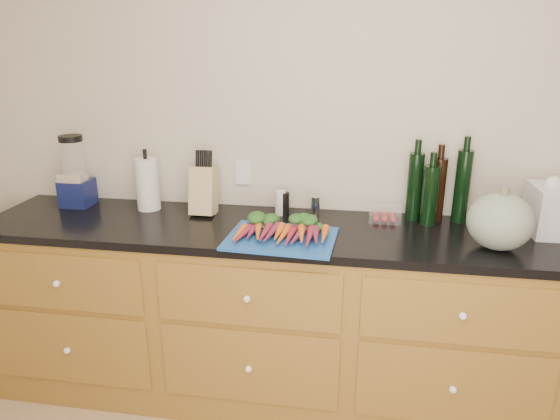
% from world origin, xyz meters
% --- Properties ---
extents(wall_back, '(4.10, 0.05, 2.60)m').
position_xyz_m(wall_back, '(0.00, 1.62, 1.30)').
color(wall_back, beige).
rests_on(wall_back, ground).
extents(cabinets, '(3.60, 0.64, 0.90)m').
position_xyz_m(cabinets, '(0.00, 1.30, 0.45)').
color(cabinets, brown).
rests_on(cabinets, ground).
extents(countertop, '(3.64, 0.62, 0.04)m').
position_xyz_m(countertop, '(0.00, 1.30, 0.92)').
color(countertop, black).
rests_on(countertop, cabinets).
extents(cutting_board, '(0.50, 0.39, 0.01)m').
position_xyz_m(cutting_board, '(-0.33, 1.14, 0.95)').
color(cutting_board, '#184DA2').
rests_on(cutting_board, countertop).
extents(carrots, '(0.41, 0.28, 0.05)m').
position_xyz_m(carrots, '(-0.33, 1.17, 0.97)').
color(carrots, orange).
rests_on(carrots, cutting_board).
extents(squash, '(0.27, 0.27, 0.24)m').
position_xyz_m(squash, '(0.60, 1.20, 1.06)').
color(squash, slate).
rests_on(squash, countertop).
extents(blender_appliance, '(0.15, 0.15, 0.38)m').
position_xyz_m(blender_appliance, '(-1.48, 1.46, 1.11)').
color(blender_appliance, '#0F1749').
rests_on(blender_appliance, countertop).
extents(paper_towel, '(0.12, 0.12, 0.27)m').
position_xyz_m(paper_towel, '(-1.08, 1.46, 1.08)').
color(paper_towel, silver).
rests_on(paper_towel, countertop).
extents(knife_block, '(0.12, 0.12, 0.24)m').
position_xyz_m(knife_block, '(-0.77, 1.44, 1.06)').
color(knife_block, tan).
rests_on(knife_block, countertop).
extents(grinder_salt, '(0.05, 0.05, 0.13)m').
position_xyz_m(grinder_salt, '(-0.38, 1.48, 1.00)').
color(grinder_salt, silver).
rests_on(grinder_salt, countertop).
extents(grinder_pepper, '(0.05, 0.05, 0.12)m').
position_xyz_m(grinder_pepper, '(-0.36, 1.48, 1.00)').
color(grinder_pepper, black).
rests_on(grinder_pepper, countertop).
extents(canister_chrome, '(0.05, 0.05, 0.10)m').
position_xyz_m(canister_chrome, '(-0.20, 1.48, 0.99)').
color(canister_chrome, silver).
rests_on(canister_chrome, countertop).
extents(tomato_box, '(0.15, 0.12, 0.07)m').
position_xyz_m(tomato_box, '(0.14, 1.47, 0.98)').
color(tomato_box, white).
rests_on(tomato_box, countertop).
extents(bottles, '(0.29, 0.15, 0.35)m').
position_xyz_m(bottles, '(0.38, 1.51, 1.10)').
color(bottles, black).
rests_on(bottles, countertop).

